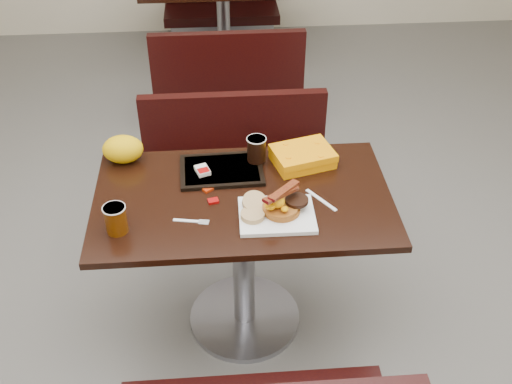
{
  "coord_description": "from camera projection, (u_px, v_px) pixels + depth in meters",
  "views": [
    {
      "loc": [
        -0.09,
        -1.93,
        2.26
      ],
      "look_at": [
        0.05,
        -0.07,
        0.82
      ],
      "focal_mm": 42.77,
      "sensor_mm": 36.0,
      "label": 1
    }
  ],
  "objects": [
    {
      "name": "condiment_syrup",
      "position": [
        208.0,
        189.0,
        2.48
      ],
      "size": [
        0.06,
        0.05,
        0.01
      ],
      "primitive_type": "cube",
      "rotation": [
        0.0,
        0.0,
        0.65
      ],
      "color": "#A02306",
      "rests_on": "table_near"
    },
    {
      "name": "tray",
      "position": [
        222.0,
        170.0,
        2.58
      ],
      "size": [
        0.36,
        0.26,
        0.02
      ],
      "primitive_type": "cube",
      "rotation": [
        0.0,
        0.0,
        0.03
      ],
      "color": "black",
      "rests_on": "table_near"
    },
    {
      "name": "coffee_cup_far",
      "position": [
        256.0,
        149.0,
        2.6
      ],
      "size": [
        0.08,
        0.08,
        0.11
      ],
      "primitive_type": "cylinder",
      "rotation": [
        0.0,
        0.0,
        0.04
      ],
      "color": "black",
      "rests_on": "tray"
    },
    {
      "name": "clamshell",
      "position": [
        303.0,
        157.0,
        2.62
      ],
      "size": [
        0.29,
        0.25,
        0.07
      ],
      "primitive_type": "cube",
      "rotation": [
        0.0,
        0.0,
        0.27
      ],
      "color": "orange",
      "rests_on": "table_near"
    },
    {
      "name": "muffin_top",
      "position": [
        254.0,
        202.0,
        2.36
      ],
      "size": [
        0.11,
        0.11,
        0.06
      ],
      "primitive_type": "cylinder",
      "rotation": [
        0.38,
        0.0,
        0.22
      ],
      "color": "tan",
      "rests_on": "platter"
    },
    {
      "name": "fork",
      "position": [
        186.0,
        221.0,
        2.33
      ],
      "size": [
        0.14,
        0.05,
        0.0
      ],
      "primitive_type": null,
      "rotation": [
        0.0,
        0.0,
        -0.19
      ],
      "color": "white",
      "rests_on": "table_near"
    },
    {
      "name": "bench_near_n",
      "position": [
        236.0,
        173.0,
        3.25
      ],
      "size": [
        1.0,
        0.46,
        0.72
      ],
      "primitive_type": null,
      "color": "black",
      "rests_on": "floor"
    },
    {
      "name": "table_near",
      "position": [
        244.0,
        263.0,
        2.69
      ],
      "size": [
        1.2,
        0.7,
        0.75
      ],
      "primitive_type": null,
      "color": "black",
      "rests_on": "floor"
    },
    {
      "name": "floor",
      "position": [
        245.0,
        319.0,
        2.91
      ],
      "size": [
        6.0,
        7.0,
        0.01
      ],
      "primitive_type": "cube",
      "color": "slate",
      "rests_on": "ground"
    },
    {
      "name": "hashbrown_sleeve_left",
      "position": [
        202.0,
        170.0,
        2.55
      ],
      "size": [
        0.07,
        0.08,
        0.02
      ],
      "primitive_type": "cube",
      "rotation": [
        0.0,
        0.0,
        0.33
      ],
      "color": "silver",
      "rests_on": "tray"
    },
    {
      "name": "table_far",
      "position": [
        224.0,
        29.0,
        4.74
      ],
      "size": [
        1.2,
        0.7,
        0.75
      ],
      "primitive_type": null,
      "color": "black",
      "rests_on": "floor"
    },
    {
      "name": "paper_bag",
      "position": [
        123.0,
        149.0,
        2.61
      ],
      "size": [
        0.18,
        0.13,
        0.12
      ],
      "primitive_type": "ellipsoid",
      "rotation": [
        0.0,
        0.0,
        -0.04
      ],
      "color": "#FFB908",
      "rests_on": "table_near"
    },
    {
      "name": "sausage_patty",
      "position": [
        297.0,
        200.0,
        2.35
      ],
      "size": [
        0.11,
        0.11,
        0.01
      ],
      "primitive_type": "cylinder",
      "rotation": [
        0.0,
        0.0,
        0.24
      ],
      "color": "black",
      "rests_on": "pancake_stack"
    },
    {
      "name": "platter",
      "position": [
        277.0,
        215.0,
        2.35
      ],
      "size": [
        0.29,
        0.23,
        0.02
      ],
      "primitive_type": "cube",
      "rotation": [
        0.0,
        0.0,
        -0.01
      ],
      "color": "white",
      "rests_on": "table_near"
    },
    {
      "name": "muffin_bottom",
      "position": [
        253.0,
        215.0,
        2.32
      ],
      "size": [
        0.11,
        0.11,
        0.02
      ],
      "primitive_type": "cylinder",
      "rotation": [
        0.0,
        0.0,
        0.17
      ],
      "color": "tan",
      "rests_on": "platter"
    },
    {
      "name": "bacon_strips",
      "position": [
        281.0,
        193.0,
        2.3
      ],
      "size": [
        0.18,
        0.17,
        0.01
      ],
      "primitive_type": null,
      "rotation": [
        0.0,
        0.0,
        0.72
      ],
      "color": "#40040A",
      "rests_on": "scrambled_eggs"
    },
    {
      "name": "pancake_stack",
      "position": [
        282.0,
        208.0,
        2.34
      ],
      "size": [
        0.15,
        0.15,
        0.03
      ],
      "primitive_type": "cylinder",
      "rotation": [
        0.0,
        0.0,
        -0.03
      ],
      "color": "#9B4C19",
      "rests_on": "platter"
    },
    {
      "name": "scrambled_eggs",
      "position": [
        278.0,
        203.0,
        2.3
      ],
      "size": [
        0.1,
        0.09,
        0.05
      ],
      "primitive_type": "ellipsoid",
      "rotation": [
        0.0,
        0.0,
        0.08
      ],
      "color": "#FFA305",
      "rests_on": "pancake_stack"
    },
    {
      "name": "bench_far_s",
      "position": [
        227.0,
        71.0,
        4.19
      ],
      "size": [
        1.0,
        0.46,
        0.72
      ],
      "primitive_type": null,
      "color": "black",
      "rests_on": "floor"
    },
    {
      "name": "condiment_ketchup",
      "position": [
        213.0,
        201.0,
        2.42
      ],
      "size": [
        0.05,
        0.04,
        0.01
      ],
      "primitive_type": "cube",
      "rotation": [
        0.0,
        0.0,
        0.22
      ],
      "color": "#8C0504",
      "rests_on": "table_near"
    },
    {
      "name": "knife",
      "position": [
        321.0,
        200.0,
        2.43
      ],
      "size": [
        0.11,
        0.15,
        0.0
      ],
      "primitive_type": "cube",
      "rotation": [
        0.0,
        0.0,
        -0.98
      ],
      "color": "white",
      "rests_on": "table_near"
    },
    {
      "name": "coffee_cup_near",
      "position": [
        116.0,
        219.0,
        2.25
      ],
      "size": [
        0.09,
        0.09,
        0.11
      ],
      "primitive_type": "cylinder",
      "rotation": [
        0.0,
        0.0,
        -0.08
      ],
      "color": "#7E3604",
      "rests_on": "table_near"
    }
  ]
}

